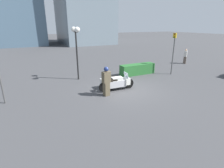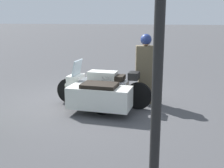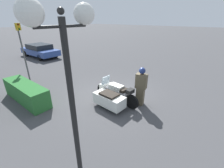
# 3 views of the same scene
# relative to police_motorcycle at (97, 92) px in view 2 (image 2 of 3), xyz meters

# --- Properties ---
(ground_plane) EXTENTS (160.00, 160.00, 0.00)m
(ground_plane) POSITION_rel_police_motorcycle_xyz_m (0.44, -0.61, -0.47)
(ground_plane) COLOR #424244
(police_motorcycle) EXTENTS (2.52, 1.30, 1.16)m
(police_motorcycle) POSITION_rel_police_motorcycle_xyz_m (0.00, 0.00, 0.00)
(police_motorcycle) COLOR black
(police_motorcycle) RESTS_ON ground
(officer_rider) EXTENTS (0.54, 0.39, 1.82)m
(officer_rider) POSITION_rel_police_motorcycle_xyz_m (-1.05, -0.88, 0.49)
(officer_rider) COLOR brown
(officer_rider) RESTS_ON ground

